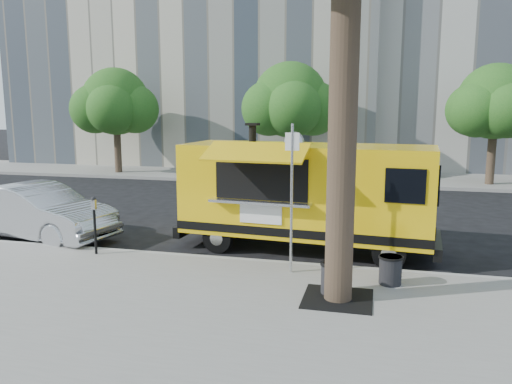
# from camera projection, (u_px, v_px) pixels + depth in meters

# --- Properties ---
(ground) EXTENTS (120.00, 120.00, 0.00)m
(ground) POSITION_uv_depth(u_px,v_px,m) (238.00, 253.00, 12.03)
(ground) COLOR black
(ground) RESTS_ON ground
(sidewalk) EXTENTS (60.00, 6.00, 0.15)m
(sidewalk) POSITION_uv_depth(u_px,v_px,m) (172.00, 316.00, 8.19)
(sidewalk) COLOR gray
(sidewalk) RESTS_ON ground
(curb) EXTENTS (60.00, 0.14, 0.16)m
(curb) POSITION_uv_depth(u_px,v_px,m) (227.00, 261.00, 11.13)
(curb) COLOR #999993
(curb) RESTS_ON ground
(far_sidewalk) EXTENTS (60.00, 5.00, 0.15)m
(far_sidewalk) POSITION_uv_depth(u_px,v_px,m) (312.00, 177.00, 24.95)
(far_sidewalk) COLOR gray
(far_sidewalk) RESTS_ON ground
(tree_well) EXTENTS (1.20, 1.20, 0.02)m
(tree_well) POSITION_uv_depth(u_px,v_px,m) (338.00, 299.00, 8.72)
(tree_well) COLOR black
(tree_well) RESTS_ON sidewalk
(far_tree_a) EXTENTS (3.42, 3.42, 5.36)m
(far_tree_a) POSITION_uv_depth(u_px,v_px,m) (116.00, 102.00, 25.54)
(far_tree_a) COLOR #33261C
(far_tree_a) RESTS_ON far_sidewalk
(far_tree_b) EXTENTS (3.60, 3.60, 5.50)m
(far_tree_b) POSITION_uv_depth(u_px,v_px,m) (290.00, 100.00, 23.80)
(far_tree_b) COLOR #33261C
(far_tree_b) RESTS_ON far_sidewalk
(far_tree_c) EXTENTS (3.24, 3.24, 5.21)m
(far_tree_c) POSITION_uv_depth(u_px,v_px,m) (495.00, 102.00, 21.41)
(far_tree_c) COLOR #33261C
(far_tree_c) RESTS_ON far_sidewalk
(sign_post) EXTENTS (0.28, 0.06, 3.00)m
(sign_post) POSITION_uv_depth(u_px,v_px,m) (292.00, 190.00, 9.88)
(sign_post) COLOR silver
(sign_post) RESTS_ON sidewalk
(parking_meter) EXTENTS (0.11, 0.11, 1.33)m
(parking_meter) POSITION_uv_depth(u_px,v_px,m) (94.00, 218.00, 11.29)
(parking_meter) COLOR black
(parking_meter) RESTS_ON sidewalk
(food_truck) EXTENTS (6.38, 3.12, 3.06)m
(food_truck) POSITION_uv_depth(u_px,v_px,m) (304.00, 193.00, 11.99)
(food_truck) COLOR yellow
(food_truck) RESTS_ON ground
(sedan) EXTENTS (4.67, 2.41, 1.47)m
(sedan) POSITION_uv_depth(u_px,v_px,m) (38.00, 212.00, 13.21)
(sedan) COLOR #ACAEB4
(sedan) RESTS_ON ground
(trash_bin_left) EXTENTS (0.47, 0.47, 0.57)m
(trash_bin_left) POSITION_uv_depth(u_px,v_px,m) (333.00, 277.00, 8.93)
(trash_bin_left) COLOR black
(trash_bin_left) RESTS_ON sidewalk
(trash_bin_right) EXTENTS (0.46, 0.46, 0.55)m
(trash_bin_right) POSITION_uv_depth(u_px,v_px,m) (390.00, 269.00, 9.41)
(trash_bin_right) COLOR black
(trash_bin_right) RESTS_ON sidewalk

